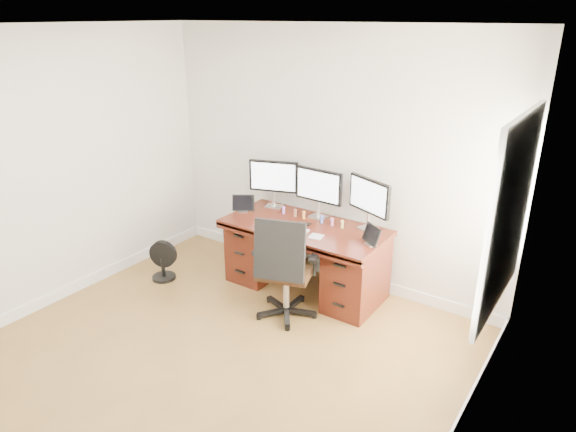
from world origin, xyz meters
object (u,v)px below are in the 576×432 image
Objects in this scene: desk at (306,255)px; monitor_center at (319,187)px; office_chair at (285,285)px; keyboard at (293,230)px; floor_fan at (162,261)px.

desk is 0.72m from monitor_center.
desk is 1.58× the size of office_chair.
desk is at bearing 77.62° from keyboard.
keyboard is (-0.16, 0.38, 0.40)m from office_chair.
office_chair reaches higher than desk.
monitor_center is (-0.14, 0.82, 0.73)m from office_chair.
floor_fan is 0.82× the size of monitor_center.
office_chair is 3.59× the size of keyboard.
keyboard is at bearing 93.76° from office_chair.
desk is at bearing 84.59° from office_chair.
monitor_center is (1.43, 0.95, 0.87)m from floor_fan.
office_chair reaches higher than floor_fan.
office_chair reaches higher than keyboard.
desk is 1.61m from floor_fan.
monitor_center is at bearing 80.46° from keyboard.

